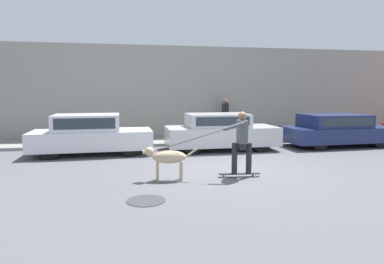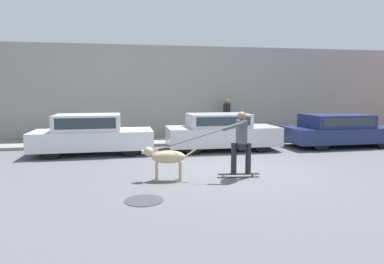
# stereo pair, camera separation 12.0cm
# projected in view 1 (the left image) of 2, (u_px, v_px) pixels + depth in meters

# --- Properties ---
(ground_plane) EXTENTS (36.00, 36.00, 0.00)m
(ground_plane) POSITION_uv_depth(u_px,v_px,m) (230.00, 172.00, 9.03)
(ground_plane) COLOR #545459
(back_wall) EXTENTS (32.00, 0.30, 4.11)m
(back_wall) POSITION_uv_depth(u_px,v_px,m) (186.00, 93.00, 15.43)
(back_wall) COLOR gray
(back_wall) RESTS_ON ground_plane
(sidewalk_curb) EXTENTS (30.00, 2.12, 0.11)m
(sidewalk_curb) POSITION_uv_depth(u_px,v_px,m) (191.00, 140.00, 14.47)
(sidewalk_curb) COLOR gray
(sidewalk_curb) RESTS_ON ground_plane
(parked_car_0) EXTENTS (3.99, 1.74, 1.35)m
(parked_car_0) POSITION_uv_depth(u_px,v_px,m) (91.00, 135.00, 11.52)
(parked_car_0) COLOR black
(parked_car_0) RESTS_ON ground_plane
(parked_car_1) EXTENTS (3.98, 1.70, 1.32)m
(parked_car_1) POSITION_uv_depth(u_px,v_px,m) (220.00, 132.00, 12.38)
(parked_car_1) COLOR black
(parked_car_1) RESTS_ON ground_plane
(parked_car_2) EXTENTS (4.18, 1.93, 1.24)m
(parked_car_2) POSITION_uv_depth(u_px,v_px,m) (336.00, 130.00, 13.26)
(parked_car_2) COLOR black
(parked_car_2) RESTS_ON ground_plane
(dog) EXTENTS (1.32, 0.39, 0.82)m
(dog) POSITION_uv_depth(u_px,v_px,m) (167.00, 158.00, 8.12)
(dog) COLOR tan
(dog) RESTS_ON ground_plane
(skateboarder) EXTENTS (2.74, 0.57, 1.63)m
(skateboarder) POSITION_uv_depth(u_px,v_px,m) (241.00, 140.00, 8.40)
(skateboarder) COLOR beige
(skateboarder) RESTS_ON ground_plane
(pedestrian_with_bag) EXTENTS (0.44, 0.62, 1.69)m
(pedestrian_with_bag) POSITION_uv_depth(u_px,v_px,m) (225.00, 116.00, 15.16)
(pedestrian_with_bag) COLOR #3D4760
(pedestrian_with_bag) RESTS_ON sidewalk_curb
(manhole_cover) EXTENTS (0.76, 0.76, 0.01)m
(manhole_cover) POSITION_uv_depth(u_px,v_px,m) (146.00, 201.00, 6.65)
(manhole_cover) COLOR #38383D
(manhole_cover) RESTS_ON ground_plane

